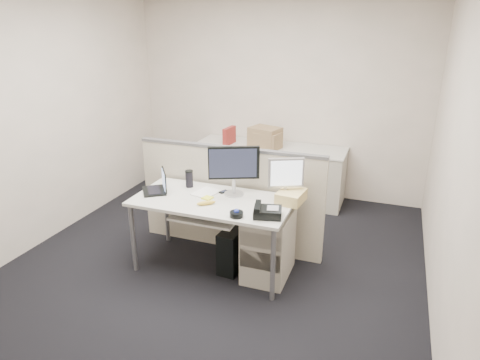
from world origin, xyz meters
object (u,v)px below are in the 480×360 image
at_px(desk, 213,206).
at_px(monitor_main, 234,171).
at_px(desk_phone, 268,212).
at_px(laptop, 153,181).

distance_m(desk, monitor_main, 0.39).
distance_m(monitor_main, desk_phone, 0.61).
distance_m(monitor_main, laptop, 0.81).
relative_size(laptop, desk_phone, 1.19).
xyz_separation_m(laptop, desk_phone, (1.22, -0.16, -0.07)).
height_order(desk, desk_phone, desk_phone).
bearing_deg(desk, desk_phone, -16.70).
height_order(monitor_main, desk_phone, monitor_main).
bearing_deg(desk, laptop, -178.15).
height_order(laptop, desk_phone, laptop).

